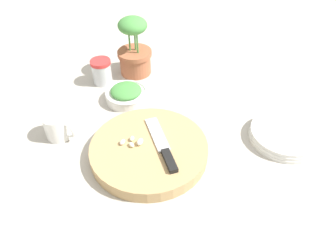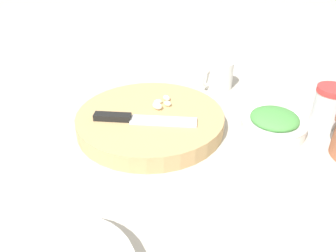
% 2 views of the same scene
% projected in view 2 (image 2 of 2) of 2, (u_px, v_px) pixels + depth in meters
% --- Properties ---
extents(ground_plane, '(5.00, 5.00, 0.00)m').
position_uv_depth(ground_plane, '(168.00, 151.00, 0.65)').
color(ground_plane, '#B2ADA3').
extents(cutting_board, '(0.32, 0.32, 0.04)m').
position_uv_depth(cutting_board, '(150.00, 121.00, 0.72)').
color(cutting_board, tan).
rests_on(cutting_board, ground_plane).
extents(chef_knife, '(0.16, 0.18, 0.01)m').
position_uv_depth(chef_knife, '(139.00, 119.00, 0.68)').
color(chef_knife, black).
rests_on(chef_knife, cutting_board).
extents(garlic_cloves, '(0.06, 0.04, 0.02)m').
position_uv_depth(garlic_cloves, '(161.00, 103.00, 0.73)').
color(garlic_cloves, white).
rests_on(garlic_cloves, cutting_board).
extents(herb_bowl, '(0.14, 0.14, 0.05)m').
position_uv_depth(herb_bowl, '(274.00, 123.00, 0.69)').
color(herb_bowl, silver).
rests_on(herb_bowl, ground_plane).
extents(spice_jar, '(0.07, 0.07, 0.09)m').
position_uv_depth(spice_jar, '(329.00, 105.00, 0.72)').
color(spice_jar, silver).
rests_on(spice_jar, ground_plane).
extents(coffee_mug, '(0.10, 0.07, 0.07)m').
position_uv_depth(coffee_mug, '(218.00, 75.00, 0.88)').
color(coffee_mug, silver).
rests_on(coffee_mug, ground_plane).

